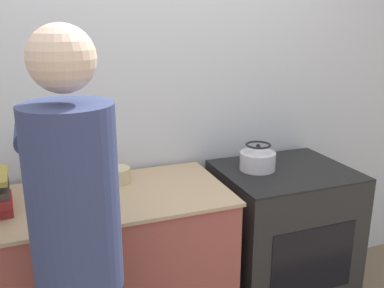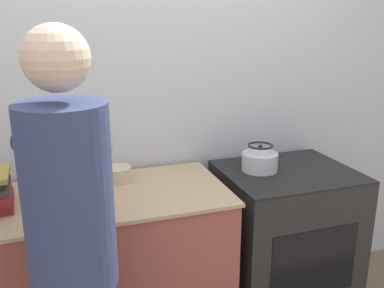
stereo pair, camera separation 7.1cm
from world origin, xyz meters
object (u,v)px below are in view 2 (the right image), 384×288
object	(u,v)px
person	(73,245)
bowl_prep	(118,174)
oven	(283,242)
canister_jar	(49,173)
knife	(73,209)
cutting_board	(76,211)
kettle	(260,159)

from	to	relation	value
person	bowl_prep	size ratio (longest dim) A/B	12.30
oven	canister_jar	size ratio (longest dim) A/B	6.47
person	oven	bearing A→B (deg)	23.69
person	bowl_prep	bearing A→B (deg)	68.11
knife	canister_jar	xyz separation A→B (m)	(-0.10, 0.37, 0.05)
oven	canister_jar	xyz separation A→B (m)	(-1.30, 0.21, 0.53)
cutting_board	bowl_prep	distance (m)	0.42
cutting_board	kettle	distance (m)	1.07
knife	canister_jar	distance (m)	0.38
cutting_board	canister_jar	world-z (taller)	canister_jar
knife	kettle	bearing A→B (deg)	4.29
oven	person	bearing A→B (deg)	-156.31
canister_jar	cutting_board	bearing A→B (deg)	-74.32
knife	bowl_prep	bearing A→B (deg)	44.33
person	knife	bearing A→B (deg)	86.01
person	cutting_board	bearing A→B (deg)	84.34
person	kettle	distance (m)	1.23
cutting_board	oven	bearing A→B (deg)	8.04
person	canister_jar	distance (m)	0.75
person	kettle	bearing A→B (deg)	29.05
oven	person	xyz separation A→B (m)	(-1.23, -0.54, 0.50)
canister_jar	kettle	bearing A→B (deg)	-7.44
cutting_board	bowl_prep	world-z (taller)	bowl_prep
person	kettle	size ratio (longest dim) A/B	8.57
bowl_prep	person	bearing A→B (deg)	-111.89
person	kettle	world-z (taller)	person
cutting_board	bowl_prep	xyz separation A→B (m)	(0.25, 0.34, 0.03)
kettle	canister_jar	bearing A→B (deg)	172.56
cutting_board	knife	xyz separation A→B (m)	(-0.01, 0.01, 0.01)
person	cutting_board	xyz separation A→B (m)	(0.04, 0.37, -0.04)
oven	kettle	world-z (taller)	kettle
kettle	bowl_prep	world-z (taller)	kettle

